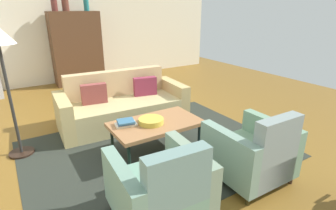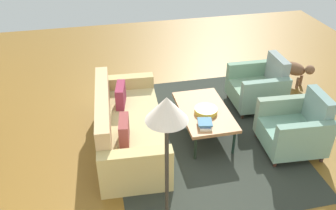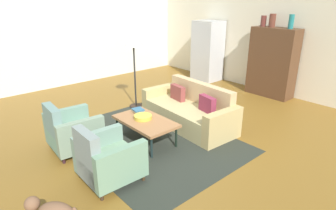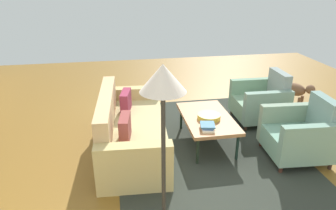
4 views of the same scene
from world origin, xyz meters
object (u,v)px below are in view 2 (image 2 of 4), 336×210
(armchair_left, at_px, (296,129))
(dog, at_px, (296,70))
(book_stack, at_px, (205,124))
(fruit_bowl, at_px, (206,111))
(floor_lamp, at_px, (167,123))
(couch, at_px, (125,128))
(coffee_table, at_px, (204,112))
(armchair_right, at_px, (260,87))

(armchair_left, distance_m, dog, 1.98)
(book_stack, bearing_deg, fruit_bowl, -20.17)
(fruit_bowl, relative_size, floor_lamp, 0.19)
(couch, xyz_separation_m, dog, (1.12, -3.32, 0.03))
(dog, bearing_deg, fruit_bowl, -96.98)
(book_stack, height_order, floor_lamp, floor_lamp)
(dog, bearing_deg, book_stack, -92.42)
(fruit_bowl, relative_size, dog, 0.56)
(coffee_table, distance_m, floor_lamp, 2.12)
(floor_lamp, bearing_deg, armchair_right, -43.39)
(couch, xyz_separation_m, armchair_left, (-0.61, -2.35, 0.06))
(book_stack, relative_size, floor_lamp, 0.17)
(couch, relative_size, coffee_table, 1.79)
(armchair_left, distance_m, fruit_bowl, 1.29)
(couch, xyz_separation_m, fruit_bowl, (-0.08, -1.19, 0.18))
(fruit_bowl, bearing_deg, coffee_table, 0.00)
(armchair_right, relative_size, fruit_bowl, 2.63)
(coffee_table, xyz_separation_m, dog, (1.13, -2.14, -0.09))
(floor_lamp, distance_m, dog, 4.25)
(fruit_bowl, distance_m, book_stack, 0.33)
(fruit_bowl, bearing_deg, couch, 86.32)
(couch, relative_size, dog, 3.58)
(floor_lamp, bearing_deg, dog, -48.20)
(floor_lamp, bearing_deg, book_stack, -33.27)
(armchair_right, height_order, book_stack, armchair_right)
(fruit_bowl, xyz_separation_m, dog, (1.20, -2.14, -0.16))
(couch, xyz_separation_m, armchair_right, (0.59, -2.35, 0.06))
(floor_lamp, bearing_deg, fruit_bowl, -30.86)
(couch, bearing_deg, floor_lamp, 12.95)
(armchair_left, height_order, floor_lamp, floor_lamp)
(couch, height_order, armchair_left, armchair_left)
(fruit_bowl, bearing_deg, armchair_left, -114.57)
(armchair_left, xyz_separation_m, dog, (1.73, -0.97, -0.03))
(coffee_table, relative_size, floor_lamp, 0.70)
(coffee_table, xyz_separation_m, floor_lamp, (-1.60, 0.92, 1.04))
(couch, distance_m, dog, 3.51)
(couch, bearing_deg, coffee_table, 93.16)
(armchair_left, bearing_deg, armchair_right, 3.75)
(book_stack, distance_m, dog, 2.71)
(armchair_left, height_order, fruit_bowl, armchair_left)
(armchair_right, bearing_deg, floor_lamp, 137.85)
(armchair_left, distance_m, armchair_right, 1.20)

